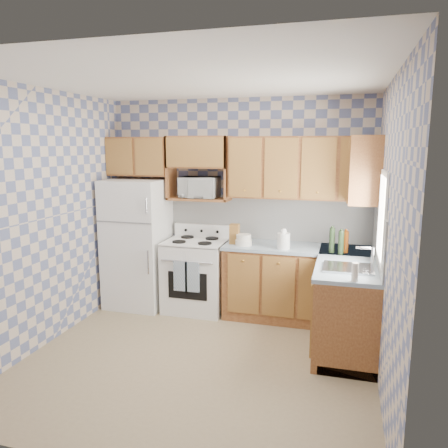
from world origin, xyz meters
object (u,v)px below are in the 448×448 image
Objects in this scene: electric_kettle at (284,241)px; stove_body at (196,276)px; microwave at (200,187)px; refrigerator at (138,243)px.

stove_body is at bearing 172.01° from electric_kettle.
microwave reaches higher than stove_body.
electric_kettle is (1.14, -0.16, 0.56)m from stove_body.
refrigerator is at bearing 176.03° from electric_kettle.
electric_kettle is (1.94, -0.13, 0.17)m from refrigerator.
microwave is at bearing 12.80° from refrigerator.
refrigerator reaches higher than stove_body.
stove_body is 1.14m from microwave.
stove_body is 1.28m from electric_kettle.
microwave is at bearing 88.53° from stove_body.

